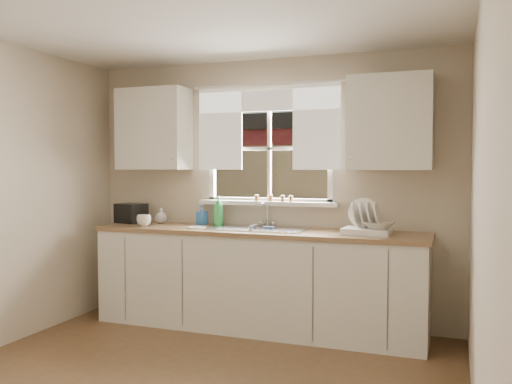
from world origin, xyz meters
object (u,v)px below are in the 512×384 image
(cup, at_px, (144,220))
(black_appliance, at_px, (131,213))
(soap_bottle_a, at_px, (218,211))
(dish_rack, at_px, (367,225))

(cup, distance_m, black_appliance, 0.37)
(soap_bottle_a, bearing_deg, cup, -158.32)
(cup, bearing_deg, dish_rack, -12.78)
(black_appliance, bearing_deg, dish_rack, 10.98)
(dish_rack, height_order, cup, dish_rack)
(dish_rack, height_order, soap_bottle_a, dish_rack)
(soap_bottle_a, relative_size, black_appliance, 1.07)
(cup, bearing_deg, soap_bottle_a, 7.72)
(soap_bottle_a, bearing_deg, dish_rack, -8.68)
(soap_bottle_a, height_order, black_appliance, soap_bottle_a)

